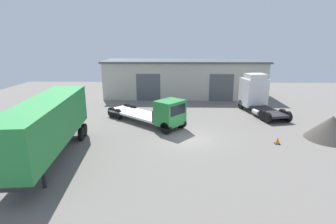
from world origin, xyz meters
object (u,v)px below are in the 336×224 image
gravel_pile (332,128)px  traffic_cone (278,141)px  tractor_unit_white (256,94)px  container_trailer_green (47,124)px  flatbed_truck_green (158,113)px

gravel_pile → traffic_cone: bearing=-166.0°
gravel_pile → traffic_cone: size_ratio=7.22×
gravel_pile → tractor_unit_white: bearing=112.7°
gravel_pile → traffic_cone: gravel_pile is taller
container_trailer_green → traffic_cone: (16.42, 3.46, -2.39)m
gravel_pile → flatbed_truck_green: bearing=168.7°
flatbed_truck_green → traffic_cone: 10.56m
tractor_unit_white → traffic_cone: tractor_unit_white is taller
traffic_cone → flatbed_truck_green: bearing=157.3°
container_trailer_green → gravel_pile: 21.71m
container_trailer_green → traffic_cone: bearing=96.0°
container_trailer_green → flatbed_truck_green: 10.17m
flatbed_truck_green → gravel_pile: (14.42, -2.88, -0.31)m
tractor_unit_white → gravel_pile: 9.57m
tractor_unit_white → traffic_cone: 10.16m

